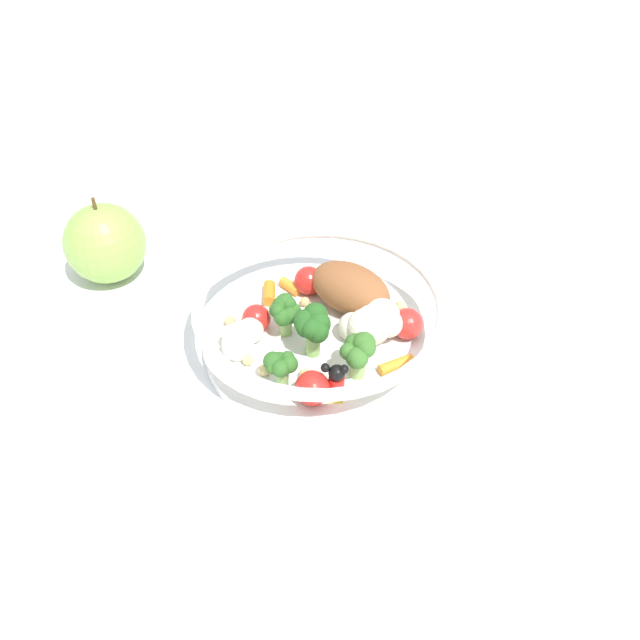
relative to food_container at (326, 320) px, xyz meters
The scene contains 3 objects.
ground_plane 0.03m from the food_container, 139.43° to the left, with size 2.40×2.40×0.00m, color white.
food_container is the anchor object (origin of this frame).
loose_apple 0.25m from the food_container, 106.40° to the right, with size 0.08×0.08×0.09m.
Camera 1 is at (0.44, 0.05, 0.42)m, focal length 36.10 mm.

